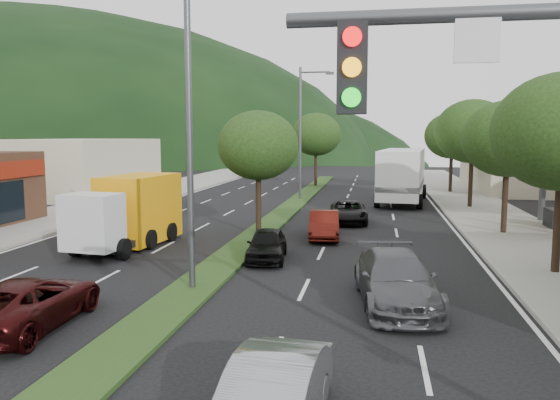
% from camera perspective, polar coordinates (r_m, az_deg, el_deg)
% --- Properties ---
extents(sidewalk_right, '(5.00, 90.00, 0.15)m').
position_cam_1_polar(sidewalk_right, '(34.24, 21.34, -1.84)').
color(sidewalk_right, gray).
rests_on(sidewalk_right, ground).
extents(sidewalk_left, '(6.00, 90.00, 0.15)m').
position_cam_1_polar(sidewalk_left, '(38.41, -19.24, -0.86)').
color(sidewalk_left, gray).
rests_on(sidewalk_left, ground).
extents(median, '(1.60, 56.00, 0.12)m').
position_cam_1_polar(median, '(36.97, 1.03, -0.79)').
color(median, '#213B15').
rests_on(median, ground).
extents(bldg_left_far, '(9.00, 14.00, 4.60)m').
position_cam_1_polar(bldg_left_far, '(48.97, -20.36, 3.28)').
color(bldg_left_far, '#B9AD93').
rests_on(bldg_left_far, ground).
extents(bldg_right_far, '(10.00, 16.00, 5.20)m').
position_cam_1_polar(bldg_right_far, '(54.05, 24.82, 3.69)').
color(bldg_right_far, '#B9AD93').
rests_on(bldg_right_far, ground).
extents(hill_far, '(176.00, 132.00, 82.00)m').
position_cam_1_polar(hill_far, '(146.08, -26.02, 4.16)').
color(hill_far, black).
rests_on(hill_far, ground).
extents(tree_r_c, '(4.40, 4.40, 6.48)m').
position_cam_1_polar(tree_r_c, '(28.90, 22.70, 5.90)').
color(tree_r_c, black).
rests_on(tree_r_c, sidewalk_right).
extents(tree_r_d, '(5.00, 5.00, 7.17)m').
position_cam_1_polar(tree_r_d, '(38.72, 19.49, 6.77)').
color(tree_r_d, black).
rests_on(tree_r_d, sidewalk_right).
extents(tree_r_e, '(4.60, 4.60, 6.71)m').
position_cam_1_polar(tree_r_e, '(48.62, 17.54, 6.42)').
color(tree_r_e, black).
rests_on(tree_r_e, sidewalk_right).
extents(tree_med_near, '(4.00, 4.00, 6.02)m').
position_cam_1_polar(tree_med_near, '(26.82, -2.29, 5.71)').
color(tree_med_near, black).
rests_on(tree_med_near, median).
extents(tree_med_far, '(4.80, 4.80, 6.94)m').
position_cam_1_polar(tree_med_far, '(52.52, 3.78, 6.85)').
color(tree_med_far, black).
rests_on(tree_med_far, median).
extents(streetlight_near, '(2.60, 0.25, 10.00)m').
position_cam_1_polar(streetlight_near, '(17.12, -8.83, 8.89)').
color(streetlight_near, '#47494C').
rests_on(streetlight_near, ground).
extents(streetlight_mid, '(2.60, 0.25, 10.00)m').
position_cam_1_polar(streetlight_mid, '(41.58, 2.41, 7.68)').
color(streetlight_mid, '#47494C').
rests_on(streetlight_mid, ground).
extents(sedan_silver, '(1.71, 4.13, 1.33)m').
position_cam_1_polar(sedan_silver, '(9.41, -0.95, -20.15)').
color(sedan_silver, gray).
rests_on(sedan_silver, ground).
extents(suv_maroon, '(2.30, 4.74, 1.30)m').
position_cam_1_polar(suv_maroon, '(15.70, -24.77, -9.67)').
color(suv_maroon, black).
rests_on(suv_maroon, ground).
extents(car_queue_a, '(1.86, 3.80, 1.25)m').
position_cam_1_polar(car_queue_a, '(21.68, -1.38, -4.67)').
color(car_queue_a, black).
rests_on(car_queue_a, ground).
extents(car_queue_b, '(2.77, 5.43, 1.51)m').
position_cam_1_polar(car_queue_b, '(16.39, 12.03, -8.12)').
color(car_queue_b, '#4C4C51').
rests_on(car_queue_b, ground).
extents(car_queue_c, '(1.74, 4.07, 1.31)m').
position_cam_1_polar(car_queue_c, '(26.30, 4.62, -2.60)').
color(car_queue_c, '#54140E').
rests_on(car_queue_c, ground).
extents(car_queue_d, '(2.38, 4.55, 1.22)m').
position_cam_1_polar(car_queue_d, '(31.17, 7.15, -1.23)').
color(car_queue_d, black).
rests_on(car_queue_d, ground).
extents(box_truck, '(3.02, 6.56, 3.13)m').
position_cam_1_polar(box_truck, '(25.00, -15.33, -1.38)').
color(box_truck, silver).
rests_on(box_truck, ground).
extents(motorhome, '(4.19, 10.39, 3.88)m').
position_cam_1_polar(motorhome, '(41.29, 12.66, 2.64)').
color(motorhome, white).
rests_on(motorhome, ground).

